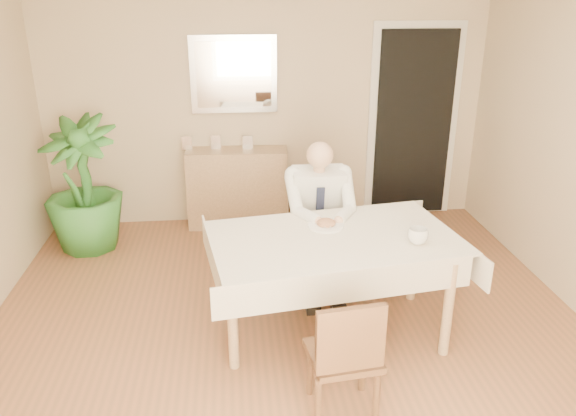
{
  "coord_description": "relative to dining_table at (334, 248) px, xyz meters",
  "views": [
    {
      "loc": [
        -0.37,
        -3.21,
        2.37
      ],
      "look_at": [
        0.0,
        0.35,
        0.95
      ],
      "focal_mm": 35.0,
      "sensor_mm": 36.0,
      "label": 1
    }
  ],
  "objects": [
    {
      "name": "room",
      "position": [
        -0.31,
        -0.28,
        0.63
      ],
      "size": [
        5.0,
        5.02,
        2.6
      ],
      "color": "brown",
      "rests_on": "ground"
    },
    {
      "name": "doorway",
      "position": [
        1.24,
        2.19,
        0.33
      ],
      "size": [
        0.96,
        0.07,
        2.1
      ],
      "color": "silver",
      "rests_on": "ground"
    },
    {
      "name": "mirror",
      "position": [
        -0.64,
        2.19,
        0.88
      ],
      "size": [
        0.86,
        0.04,
        0.76
      ],
      "color": "silver",
      "rests_on": "room"
    },
    {
      "name": "dining_table",
      "position": [
        0.0,
        0.0,
        0.0
      ],
      "size": [
        1.86,
        1.27,
        0.75
      ],
      "rotation": [
        0.0,
        0.0,
        0.15
      ],
      "color": "tan",
      "rests_on": "ground"
    },
    {
      "name": "chair_far",
      "position": [
        0.0,
        0.88,
        -0.16
      ],
      "size": [
        0.45,
        0.45,
        0.91
      ],
      "rotation": [
        0.0,
        0.0,
        -0.05
      ],
      "color": "#3D2413",
      "rests_on": "ground"
    },
    {
      "name": "chair_near",
      "position": [
        -0.09,
        -0.92,
        -0.21
      ],
      "size": [
        0.43,
        0.43,
        0.81
      ],
      "rotation": [
        0.0,
        0.0,
        0.12
      ],
      "color": "#3D2413",
      "rests_on": "ground"
    },
    {
      "name": "seated_man",
      "position": [
        -0.0,
        0.59,
        0.02
      ],
      "size": [
        0.48,
        0.72,
        1.24
      ],
      "color": "white",
      "rests_on": "ground"
    },
    {
      "name": "plate",
      "position": [
        -0.03,
        0.18,
        0.09
      ],
      "size": [
        0.26,
        0.26,
        0.02
      ],
      "primitive_type": "cylinder",
      "color": "white",
      "rests_on": "dining_table"
    },
    {
      "name": "food",
      "position": [
        -0.03,
        0.18,
        0.11
      ],
      "size": [
        0.14,
        0.14,
        0.06
      ],
      "primitive_type": "ellipsoid",
      "color": "brown",
      "rests_on": "dining_table"
    },
    {
      "name": "knife",
      "position": [
        0.01,
        0.12,
        0.11
      ],
      "size": [
        0.01,
        0.13,
        0.01
      ],
      "primitive_type": "cylinder",
      "rotation": [
        1.57,
        0.0,
        0.0
      ],
      "color": "silver",
      "rests_on": "dining_table"
    },
    {
      "name": "fork",
      "position": [
        -0.07,
        0.12,
        0.11
      ],
      "size": [
        0.01,
        0.13,
        0.01
      ],
      "primitive_type": "cylinder",
      "rotation": [
        1.57,
        0.0,
        0.0
      ],
      "color": "silver",
      "rests_on": "dining_table"
    },
    {
      "name": "coffee_mug",
      "position": [
        0.54,
        -0.16,
        0.14
      ],
      "size": [
        0.18,
        0.18,
        0.11
      ],
      "primitive_type": "imported",
      "rotation": [
        0.0,
        0.0,
        -0.44
      ],
      "color": "white",
      "rests_on": "dining_table"
    },
    {
      "name": "sideboard",
      "position": [
        -0.64,
        2.04,
        -0.26
      ],
      "size": [
        1.04,
        0.41,
        0.82
      ],
      "primitive_type": "cube",
      "rotation": [
        0.0,
        0.0,
        -0.06
      ],
      "color": "tan",
      "rests_on": "ground"
    },
    {
      "name": "photo_frame_left",
      "position": [
        -1.13,
        2.1,
        0.22
      ],
      "size": [
        0.1,
        0.02,
        0.14
      ],
      "primitive_type": "cube",
      "color": "silver",
      "rests_on": "sideboard"
    },
    {
      "name": "photo_frame_center",
      "position": [
        -0.85,
        2.11,
        0.22
      ],
      "size": [
        0.1,
        0.02,
        0.14
      ],
      "primitive_type": "cube",
      "color": "silver",
      "rests_on": "sideboard"
    },
    {
      "name": "photo_frame_right",
      "position": [
        -0.52,
        2.07,
        0.22
      ],
      "size": [
        0.1,
        0.02,
        0.14
      ],
      "primitive_type": "cube",
      "color": "silver",
      "rests_on": "sideboard"
    },
    {
      "name": "potted_palm",
      "position": [
        -2.08,
        1.63,
        -0.03
      ],
      "size": [
        0.88,
        0.88,
        1.28
      ],
      "primitive_type": "imported",
      "rotation": [
        0.0,
        0.0,
        -0.27
      ],
      "color": "#23591E",
      "rests_on": "ground"
    }
  ]
}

